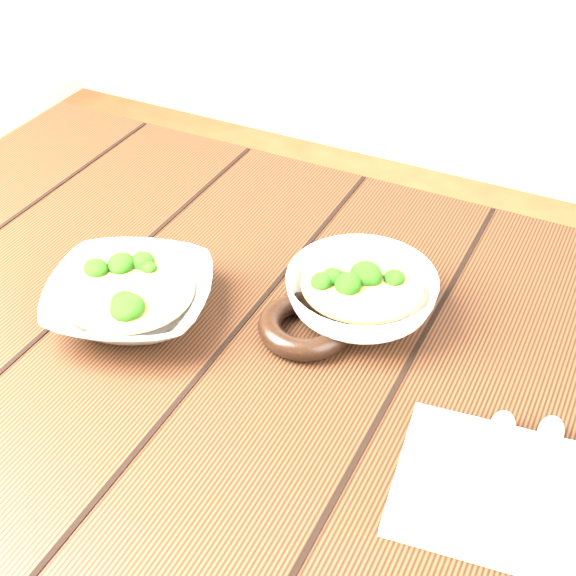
{
  "coord_description": "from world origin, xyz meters",
  "views": [
    {
      "loc": [
        0.35,
        -0.6,
        1.37
      ],
      "look_at": [
        0.03,
        0.05,
        0.8
      ],
      "focal_mm": 50.0,
      "sensor_mm": 36.0,
      "label": 1
    }
  ],
  "objects_px": {
    "table": "(253,408)",
    "soup_bowl_back": "(361,294)",
    "napkin": "(502,492)",
    "trivet": "(305,326)",
    "soup_bowl_front": "(130,298)"
  },
  "relations": [
    {
      "from": "soup_bowl_back",
      "to": "trivet",
      "type": "relative_size",
      "value": 2.12
    },
    {
      "from": "soup_bowl_front",
      "to": "table",
      "type": "bearing_deg",
      "value": 10.65
    },
    {
      "from": "table",
      "to": "trivet",
      "type": "distance_m",
      "value": 0.15
    },
    {
      "from": "soup_bowl_back",
      "to": "trivet",
      "type": "bearing_deg",
      "value": -124.44
    },
    {
      "from": "soup_bowl_back",
      "to": "trivet",
      "type": "distance_m",
      "value": 0.08
    },
    {
      "from": "soup_bowl_front",
      "to": "soup_bowl_back",
      "type": "xyz_separation_m",
      "value": [
        0.24,
        0.12,
        0.0
      ]
    },
    {
      "from": "soup_bowl_back",
      "to": "trivet",
      "type": "height_order",
      "value": "soup_bowl_back"
    },
    {
      "from": "soup_bowl_back",
      "to": "napkin",
      "type": "relative_size",
      "value": 1.18
    },
    {
      "from": "soup_bowl_front",
      "to": "soup_bowl_back",
      "type": "height_order",
      "value": "soup_bowl_back"
    },
    {
      "from": "napkin",
      "to": "trivet",
      "type": "bearing_deg",
      "value": 147.42
    },
    {
      "from": "table",
      "to": "napkin",
      "type": "bearing_deg",
      "value": -15.92
    },
    {
      "from": "table",
      "to": "soup_bowl_front",
      "type": "distance_m",
      "value": 0.21
    },
    {
      "from": "table",
      "to": "trivet",
      "type": "relative_size",
      "value": 10.83
    },
    {
      "from": "table",
      "to": "trivet",
      "type": "bearing_deg",
      "value": 30.61
    },
    {
      "from": "table",
      "to": "soup_bowl_back",
      "type": "distance_m",
      "value": 0.2
    }
  ]
}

